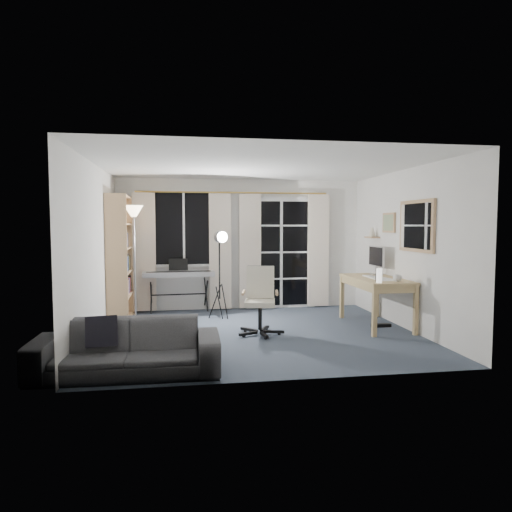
{
  "coord_description": "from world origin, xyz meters",
  "views": [
    {
      "loc": [
        -1.04,
        -6.41,
        1.58
      ],
      "look_at": [
        0.02,
        0.35,
        1.1
      ],
      "focal_mm": 32.0,
      "sensor_mm": 36.0,
      "label": 1
    }
  ],
  "objects_px": {
    "keyboard_piano": "(179,275)",
    "desk": "(376,284)",
    "torchiere_lamp": "(134,229)",
    "sofa": "(127,339)",
    "office_chair": "(260,294)",
    "monitor": "(376,257)",
    "bookshelf": "(117,261)",
    "mug": "(397,277)",
    "studio_light": "(221,247)"
  },
  "relations": [
    {
      "from": "keyboard_piano",
      "to": "desk",
      "type": "height_order",
      "value": "keyboard_piano"
    },
    {
      "from": "torchiere_lamp",
      "to": "sofa",
      "type": "height_order",
      "value": "torchiere_lamp"
    },
    {
      "from": "keyboard_piano",
      "to": "desk",
      "type": "xyz_separation_m",
      "value": [
        3.03,
        -1.49,
        -0.03
      ]
    },
    {
      "from": "torchiere_lamp",
      "to": "office_chair",
      "type": "height_order",
      "value": "torchiere_lamp"
    },
    {
      "from": "sofa",
      "to": "monitor",
      "type": "bearing_deg",
      "value": 31.71
    },
    {
      "from": "torchiere_lamp",
      "to": "desk",
      "type": "height_order",
      "value": "torchiere_lamp"
    },
    {
      "from": "bookshelf",
      "to": "mug",
      "type": "relative_size",
      "value": 16.66
    },
    {
      "from": "bookshelf",
      "to": "sofa",
      "type": "distance_m",
      "value": 2.9
    },
    {
      "from": "desk",
      "to": "office_chair",
      "type": "bearing_deg",
      "value": -174.86
    },
    {
      "from": "torchiere_lamp",
      "to": "office_chair",
      "type": "relative_size",
      "value": 1.93
    },
    {
      "from": "bookshelf",
      "to": "sofa",
      "type": "xyz_separation_m",
      "value": [
        0.48,
        -2.8,
        -0.59
      ]
    },
    {
      "from": "bookshelf",
      "to": "keyboard_piano",
      "type": "bearing_deg",
      "value": 23.22
    },
    {
      "from": "studio_light",
      "to": "monitor",
      "type": "height_order",
      "value": "studio_light"
    },
    {
      "from": "office_chair",
      "to": "mug",
      "type": "xyz_separation_m",
      "value": [
        1.95,
        -0.33,
        0.24
      ]
    },
    {
      "from": "bookshelf",
      "to": "studio_light",
      "type": "bearing_deg",
      "value": -7.46
    },
    {
      "from": "keyboard_piano",
      "to": "bookshelf",
      "type": "bearing_deg",
      "value": -158.53
    },
    {
      "from": "torchiere_lamp",
      "to": "keyboard_piano",
      "type": "distance_m",
      "value": 1.25
    },
    {
      "from": "office_chair",
      "to": "desk",
      "type": "distance_m",
      "value": 1.86
    },
    {
      "from": "studio_light",
      "to": "mug",
      "type": "height_order",
      "value": "studio_light"
    },
    {
      "from": "bookshelf",
      "to": "torchiere_lamp",
      "type": "height_order",
      "value": "bookshelf"
    },
    {
      "from": "torchiere_lamp",
      "to": "studio_light",
      "type": "distance_m",
      "value": 1.41
    },
    {
      "from": "monitor",
      "to": "desk",
      "type": "bearing_deg",
      "value": -113.76
    },
    {
      "from": "sofa",
      "to": "torchiere_lamp",
      "type": "bearing_deg",
      "value": 95.04
    },
    {
      "from": "torchiere_lamp",
      "to": "keyboard_piano",
      "type": "bearing_deg",
      "value": 43.44
    },
    {
      "from": "mug",
      "to": "studio_light",
      "type": "bearing_deg",
      "value": 150.86
    },
    {
      "from": "studio_light",
      "to": "torchiere_lamp",
      "type": "bearing_deg",
      "value": 156.78
    },
    {
      "from": "studio_light",
      "to": "monitor",
      "type": "xyz_separation_m",
      "value": [
        2.53,
        -0.41,
        -0.17
      ]
    },
    {
      "from": "studio_light",
      "to": "monitor",
      "type": "distance_m",
      "value": 2.57
    },
    {
      "from": "monitor",
      "to": "keyboard_piano",
      "type": "bearing_deg",
      "value": 162.03
    },
    {
      "from": "office_chair",
      "to": "mug",
      "type": "relative_size",
      "value": 7.89
    },
    {
      "from": "keyboard_piano",
      "to": "monitor",
      "type": "bearing_deg",
      "value": -20.73
    },
    {
      "from": "studio_light",
      "to": "desk",
      "type": "xyz_separation_m",
      "value": [
        2.34,
        -0.86,
        -0.54
      ]
    },
    {
      "from": "studio_light",
      "to": "office_chair",
      "type": "xyz_separation_m",
      "value": [
        0.49,
        -1.03,
        -0.63
      ]
    },
    {
      "from": "bookshelf",
      "to": "desk",
      "type": "relative_size",
      "value": 1.46
    },
    {
      "from": "torchiere_lamp",
      "to": "desk",
      "type": "relative_size",
      "value": 1.34
    },
    {
      "from": "torchiere_lamp",
      "to": "monitor",
      "type": "distance_m",
      "value": 3.96
    },
    {
      "from": "keyboard_piano",
      "to": "monitor",
      "type": "relative_size",
      "value": 2.33
    },
    {
      "from": "torchiere_lamp",
      "to": "studio_light",
      "type": "height_order",
      "value": "torchiere_lamp"
    },
    {
      "from": "bookshelf",
      "to": "monitor",
      "type": "distance_m",
      "value": 4.24
    },
    {
      "from": "bookshelf",
      "to": "sofa",
      "type": "relative_size",
      "value": 1.06
    },
    {
      "from": "torchiere_lamp",
      "to": "office_chair",
      "type": "bearing_deg",
      "value": -28.41
    },
    {
      "from": "torchiere_lamp",
      "to": "sofa",
      "type": "relative_size",
      "value": 0.97
    },
    {
      "from": "keyboard_piano",
      "to": "mug",
      "type": "relative_size",
      "value": 10.25
    },
    {
      "from": "office_chair",
      "to": "sofa",
      "type": "height_order",
      "value": "office_chair"
    },
    {
      "from": "desk",
      "to": "sofa",
      "type": "bearing_deg",
      "value": -153.66
    },
    {
      "from": "torchiere_lamp",
      "to": "monitor",
      "type": "bearing_deg",
      "value": -5.67
    },
    {
      "from": "keyboard_piano",
      "to": "office_chair",
      "type": "relative_size",
      "value": 1.3
    },
    {
      "from": "monitor",
      "to": "sofa",
      "type": "bearing_deg",
      "value": -149.49
    },
    {
      "from": "office_chair",
      "to": "mug",
      "type": "bearing_deg",
      "value": 1.47
    },
    {
      "from": "desk",
      "to": "monitor",
      "type": "bearing_deg",
      "value": 66.24
    }
  ]
}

